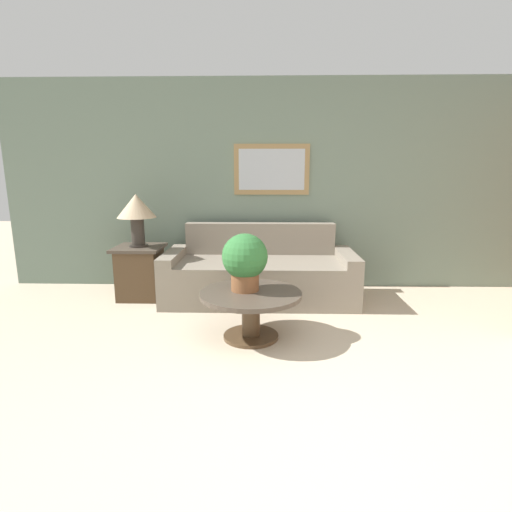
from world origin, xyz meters
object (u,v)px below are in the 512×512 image
couch_main (260,275)px  side_table (140,272)px  potted_plant_on_table (245,260)px  table_lamp (136,210)px  coffee_table (251,305)px

couch_main → side_table: couch_main is taller
couch_main → side_table: size_ratio=3.53×
couch_main → potted_plant_on_table: size_ratio=4.25×
side_table → table_lamp: (0.00, 0.00, 0.73)m
coffee_table → couch_main: bearing=87.0°
couch_main → potted_plant_on_table: (-0.11, -1.08, 0.43)m
coffee_table → side_table: size_ratio=1.46×
side_table → coffee_table: bearing=-40.2°
side_table → potted_plant_on_table: 1.74m
table_lamp → potted_plant_on_table: bearing=-39.9°
couch_main → coffee_table: 1.14m
side_table → table_lamp: table_lamp is taller
side_table → potted_plant_on_table: bearing=-39.9°
potted_plant_on_table → table_lamp: bearing=140.1°
table_lamp → potted_plant_on_table: (1.30, -1.09, -0.34)m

